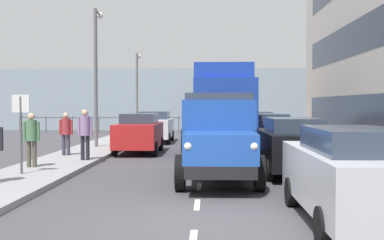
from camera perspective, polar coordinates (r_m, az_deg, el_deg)
The scene contains 20 objects.
ground_plane at distance 18.12m, azimuth 1.22°, elevation -4.86°, with size 80.00×80.00×0.00m, color #423F44.
sidewalk_left at distance 18.70m, azimuth 16.51°, elevation -4.49°, with size 2.38×36.41×0.15m, color gray.
sidewalk_right at distance 18.83m, azimuth -13.96°, elevation -4.43°, with size 2.38×36.41×0.15m, color gray.
road_centreline_markings at distance 17.52m, azimuth 1.19°, elevation -5.08°, with size 0.12×31.96×0.01m.
sea_horizon at distance 39.20m, azimuth 1.65°, elevation 2.44°, with size 80.00×0.80×5.00m, color #84939E.
seawall_railing at distance 35.62m, azimuth 1.61°, elevation -0.05°, with size 28.08×0.08×1.20m.
truck_vintage_blue at distance 13.03m, azimuth 3.19°, elevation -2.30°, with size 2.17×5.64×2.43m.
lorry_cargo_blue at distance 21.68m, azimuth 3.67°, elevation 1.75°, with size 2.58×8.20×3.87m.
car_silver_kerbside_near at distance 9.04m, azimuth 18.37°, elevation -6.07°, with size 1.81×4.56×1.72m.
car_black_kerbside_1 at distance 14.86m, azimuth 11.83°, elevation -2.92°, with size 1.88×4.30×1.72m.
car_navy_kerbside_2 at distance 20.90m, azimuth 8.96°, elevation -1.51°, with size 1.91×4.22×1.72m.
car_maroon_kerbside_3 at distance 25.92m, azimuth 7.61°, elevation -0.85°, with size 1.86×4.35×1.72m.
car_red_oppositeside_0 at distance 20.93m, azimuth -6.30°, elevation -1.50°, with size 1.84×3.90×1.72m.
car_white_oppositeside_1 at distance 26.77m, azimuth -4.48°, elevation -0.75°, with size 1.96×4.03×1.72m.
pedestrian_with_bag at distance 15.88m, azimuth -18.54°, elevation -1.73°, with size 0.53×0.34×1.71m.
pedestrian_couple_b at distance 17.38m, azimuth -12.60°, elevation -1.18°, with size 0.53×0.34×1.80m.
pedestrian_in_dark_coat at distance 19.19m, azimuth -14.76°, elevation -1.19°, with size 0.53×0.34×1.65m.
lamp_post_promenade at distance 22.95m, azimuth -11.28°, elevation 6.46°, with size 0.32×1.14×6.40m.
lamp_post_far at distance 35.07m, azimuth -6.52°, elevation 4.25°, with size 0.32×1.14×5.65m.
street_sign at distance 14.41m, azimuth -19.67°, elevation -0.00°, with size 0.50×0.07×2.25m.
Camera 1 is at (-0.24, 8.60, 2.14)m, focal length 44.87 mm.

